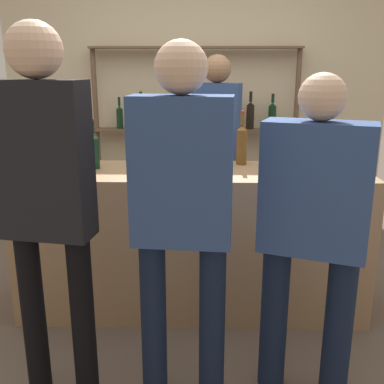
{
  "coord_description": "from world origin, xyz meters",
  "views": [
    {
      "loc": [
        0.06,
        -2.8,
        1.59
      ],
      "look_at": [
        0.0,
        0.0,
        0.81
      ],
      "focal_mm": 42.0,
      "sensor_mm": 36.0,
      "label": 1
    }
  ],
  "objects": [
    {
      "name": "ground_plane",
      "position": [
        0.0,
        0.0,
        0.0
      ],
      "size": [
        16.0,
        16.0,
        0.0
      ],
      "primitive_type": "plane",
      "color": "brown"
    },
    {
      "name": "bar_counter",
      "position": [
        0.0,
        0.0,
        0.48
      ],
      "size": [
        2.24,
        0.62,
        0.95
      ],
      "primitive_type": "cube",
      "color": "#997551",
      "rests_on": "ground_plane"
    },
    {
      "name": "back_wall",
      "position": [
        0.0,
        1.91,
        1.4
      ],
      "size": [
        3.84,
        0.12,
        2.8
      ],
      "primitive_type": "cube",
      "color": "beige",
      "rests_on": "ground_plane"
    },
    {
      "name": "back_shelf",
      "position": [
        0.01,
        1.73,
        1.17
      ],
      "size": [
        2.05,
        0.18,
        1.78
      ],
      "color": "brown",
      "rests_on": "ground_plane"
    },
    {
      "name": "counter_bottle_0",
      "position": [
        0.85,
        -0.03,
        1.09
      ],
      "size": [
        0.07,
        0.07,
        0.34
      ],
      "color": "brown",
      "rests_on": "bar_counter"
    },
    {
      "name": "counter_bottle_1",
      "position": [
        -0.31,
        0.17,
        1.08
      ],
      "size": [
        0.07,
        0.07,
        0.33
      ],
      "color": "black",
      "rests_on": "bar_counter"
    },
    {
      "name": "counter_bottle_2",
      "position": [
        -0.64,
        0.05,
        1.08
      ],
      "size": [
        0.07,
        0.07,
        0.32
      ],
      "color": "black",
      "rests_on": "bar_counter"
    },
    {
      "name": "counter_bottle_3",
      "position": [
        -0.98,
        0.19,
        1.1
      ],
      "size": [
        0.08,
        0.08,
        0.35
      ],
      "color": "silver",
      "rests_on": "bar_counter"
    },
    {
      "name": "counter_bottle_4",
      "position": [
        0.33,
        0.2,
        1.09
      ],
      "size": [
        0.07,
        0.07,
        0.36
      ],
      "color": "brown",
      "rests_on": "bar_counter"
    },
    {
      "name": "wine_glass",
      "position": [
        -0.81,
        0.18,
        1.07
      ],
      "size": [
        0.09,
        0.09,
        0.16
      ],
      "color": "silver",
      "rests_on": "bar_counter"
    },
    {
      "name": "ice_bucket",
      "position": [
        -0.85,
        -0.04,
        1.06
      ],
      "size": [
        0.22,
        0.22,
        0.21
      ],
      "color": "black",
      "rests_on": "bar_counter"
    },
    {
      "name": "customer_center",
      "position": [
        -0.03,
        -0.9,
        1.0
      ],
      "size": [
        0.46,
        0.23,
        1.7
      ],
      "rotation": [
        0.0,
        0.0,
        1.48
      ],
      "color": "#121C33",
      "rests_on": "ground_plane"
    },
    {
      "name": "customer_right",
      "position": [
        0.57,
        -0.84,
        0.91
      ],
      "size": [
        0.52,
        0.36,
        1.57
      ],
      "rotation": [
        0.0,
        0.0,
        1.23
      ],
      "color": "#121C33",
      "rests_on": "ground_plane"
    },
    {
      "name": "server_behind_counter",
      "position": [
        0.18,
        0.91,
        1.02
      ],
      "size": [
        0.41,
        0.27,
        1.69
      ],
      "rotation": [
        0.0,
        0.0,
        -1.86
      ],
      "color": "#121C33",
      "rests_on": "ground_plane"
    },
    {
      "name": "customer_left",
      "position": [
        -0.62,
        -0.92,
        1.07
      ],
      "size": [
        0.42,
        0.23,
        1.78
      ],
      "rotation": [
        0.0,
        0.0,
        1.41
      ],
      "color": "black",
      "rests_on": "ground_plane"
    }
  ]
}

